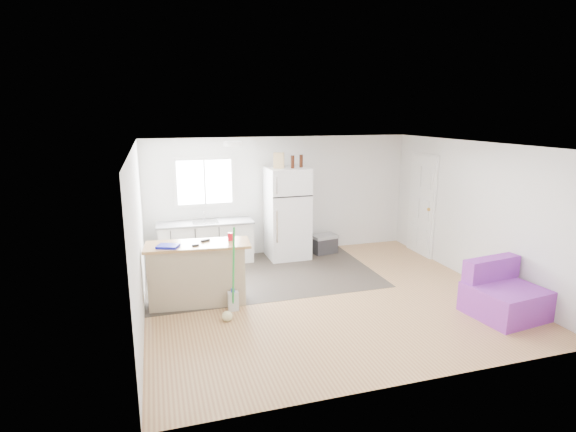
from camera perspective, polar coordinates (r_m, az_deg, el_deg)
The scene contains 19 objects.
room at distance 6.95m, azimuth 4.76°, elevation -0.94°, with size 5.51×5.01×2.41m.
vinyl_zone at distance 8.24m, azimuth -3.36°, elevation -7.38°, with size 4.05×2.50×0.00m, color #322B25.
window at distance 8.90m, azimuth -10.55°, elevation 4.27°, with size 1.18×0.06×0.98m.
interior_door at distance 9.58m, azimuth 16.62°, elevation 1.31°, with size 0.11×0.92×2.10m.
ceiling_fixture at distance 7.60m, azimuth -7.03°, elevation 9.07°, with size 0.30×0.30×0.07m, color white.
kitchen_cabinets at distance 8.87m, azimuth -10.36°, elevation -3.25°, with size 1.85×0.63×1.08m.
peninsula at distance 7.01m, azimuth -11.44°, elevation -7.15°, with size 1.60×0.74×0.95m.
refrigerator at distance 8.96m, azimuth -0.09°, elevation 0.37°, with size 0.81×0.77×1.82m.
cooler at distance 9.41m, azimuth 4.60°, elevation -3.53°, with size 0.57×0.44×0.39m.
purple_seat at distance 7.28m, azimuth 25.62°, elevation -9.14°, with size 1.04×1.00×0.77m.
cleaner_jug at distance 6.80m, azimuth -6.97°, elevation -10.64°, with size 0.16×0.12×0.34m.
mop at distance 6.50m, azimuth -7.52°, elevation -11.03°, with size 0.22×0.38×1.37m.
red_cup at distance 6.93m, azimuth -7.34°, elevation -2.61°, with size 0.08×0.08×0.12m, color red.
blue_tray at distance 6.76m, azimuth -14.99°, elevation -3.72°, with size 0.30×0.22×0.04m, color #1417BB.
tool_a at distance 6.95m, azimuth -10.45°, elevation -3.06°, with size 0.14×0.05×0.03m, color black.
tool_b at distance 6.74m, azimuth -11.67°, elevation -3.65°, with size 0.10×0.04×0.03m, color black.
cardboard_box at distance 8.71m, azimuth -1.17°, elevation 7.06°, with size 0.20×0.10×0.30m, color tan.
bottle_left at distance 8.70m, azimuth 0.59°, elevation 6.89°, with size 0.07×0.07×0.25m, color #39160A.
bottle_right at distance 8.85m, azimuth 1.68°, elevation 7.00°, with size 0.07×0.07×0.25m, color #39160A.
Camera 1 is at (-2.49, -6.27, 2.86)m, focal length 28.00 mm.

